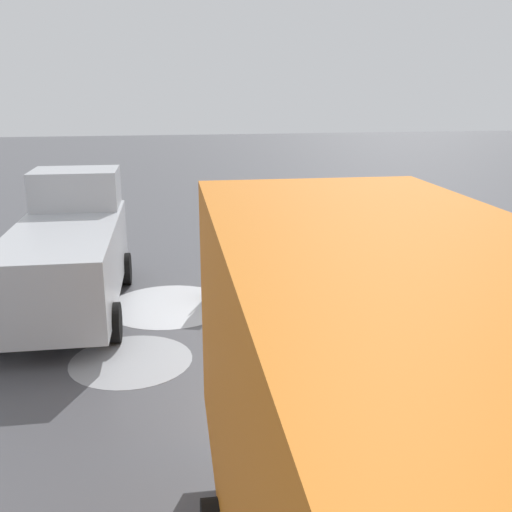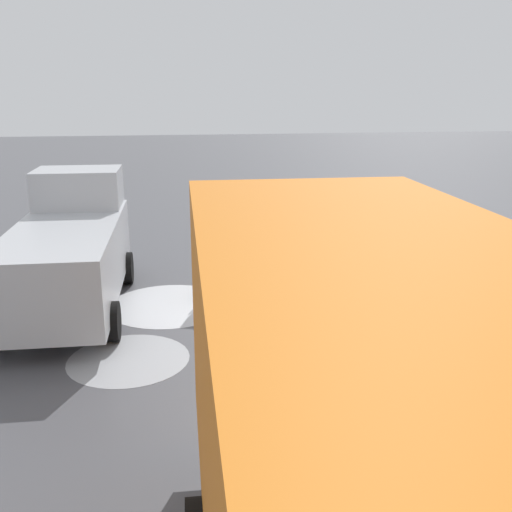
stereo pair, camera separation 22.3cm
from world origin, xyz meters
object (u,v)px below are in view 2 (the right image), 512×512
Objects in this scene: shopping_cart_vendor at (264,271)px; pedestrian_pink_side at (321,226)px; hand_dolly_boxes at (216,264)px; cargo_van_parked_right at (70,251)px; pedestrian_black_side at (255,212)px.

shopping_cart_vendor is 1.57m from pedestrian_pink_side.
pedestrian_pink_side reaches higher than shopping_cart_vendor.
hand_dolly_boxes reaches higher than shopping_cart_vendor.
cargo_van_parked_right is 4.23m from pedestrian_black_side.
pedestrian_pink_side reaches higher than hand_dolly_boxes.
cargo_van_parked_right is at bearing 19.30° from pedestrian_black_side.
cargo_van_parked_right is 5.13m from pedestrian_pink_side.
pedestrian_pink_side is at bearing 123.53° from pedestrian_black_side.
cargo_van_parked_right is at bearing -3.48° from pedestrian_pink_side.
pedestrian_black_side is (-1.04, -1.44, 0.79)m from hand_dolly_boxes.
shopping_cart_vendor is 0.47× the size of pedestrian_pink_side.
pedestrian_pink_side is (-1.16, 0.28, 1.02)m from shopping_cart_vendor.
pedestrian_black_side is at bearing -160.70° from cargo_van_parked_right.
pedestrian_pink_side and pedestrian_black_side have the same top height.
cargo_van_parked_right is 4.00m from shopping_cart_vendor.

